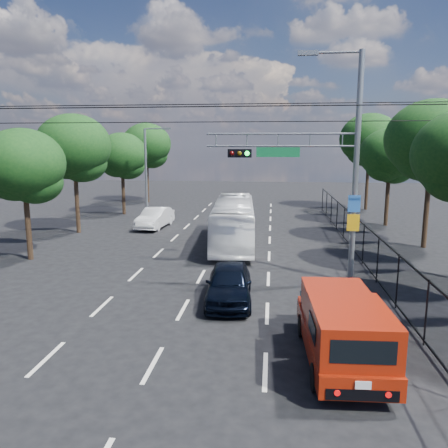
# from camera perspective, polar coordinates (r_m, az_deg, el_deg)

# --- Properties ---
(ground) EXTENTS (120.00, 120.00, 0.00)m
(ground) POSITION_cam_1_polar(r_m,az_deg,el_deg) (12.41, -9.28, -17.68)
(ground) COLOR black
(ground) RESTS_ON ground
(lane_markings) EXTENTS (6.12, 38.00, 0.01)m
(lane_markings) POSITION_cam_1_polar(r_m,az_deg,el_deg) (25.40, -0.83, -2.90)
(lane_markings) COLOR beige
(lane_markings) RESTS_ON ground
(signal_mast) EXTENTS (6.43, 0.39, 9.50)m
(signal_mast) POSITION_cam_1_polar(r_m,az_deg,el_deg) (18.67, 13.22, 8.32)
(signal_mast) COLOR slate
(signal_mast) RESTS_ON ground
(streetlight_left) EXTENTS (2.09, 0.22, 7.08)m
(streetlight_left) POSITION_cam_1_polar(r_m,az_deg,el_deg) (33.92, -9.89, 6.99)
(streetlight_left) COLOR slate
(streetlight_left) RESTS_ON ground
(utility_wires) EXTENTS (22.00, 5.04, 0.74)m
(utility_wires) POSITION_cam_1_polar(r_m,az_deg,el_deg) (19.67, -2.82, 14.46)
(utility_wires) COLOR black
(utility_wires) RESTS_ON ground
(fence_right) EXTENTS (0.06, 34.03, 2.00)m
(fence_right) POSITION_cam_1_polar(r_m,az_deg,el_deg) (23.64, 17.19, -1.81)
(fence_right) COLOR black
(fence_right) RESTS_ON ground
(tree_right_c) EXTENTS (5.10, 5.10, 8.29)m
(tree_right_c) POSITION_cam_1_polar(r_m,az_deg,el_deg) (27.01, 25.52, 9.16)
(tree_right_c) COLOR black
(tree_right_c) RESTS_ON ground
(tree_right_d) EXTENTS (4.32, 4.32, 7.02)m
(tree_right_d) POSITION_cam_1_polar(r_m,az_deg,el_deg) (33.62, 20.87, 8.01)
(tree_right_d) COLOR black
(tree_right_d) RESTS_ON ground
(tree_right_e) EXTENTS (5.28, 5.28, 8.58)m
(tree_right_e) POSITION_cam_1_polar(r_m,az_deg,el_deg) (41.45, 18.48, 9.95)
(tree_right_e) COLOR black
(tree_right_e) RESTS_ON ground
(tree_left_b) EXTENTS (4.08, 4.08, 6.63)m
(tree_left_b) POSITION_cam_1_polar(r_m,az_deg,el_deg) (23.97, -24.64, 6.46)
(tree_left_b) COLOR black
(tree_left_b) RESTS_ON ground
(tree_left_c) EXTENTS (4.80, 4.80, 7.80)m
(tree_left_c) POSITION_cam_1_polar(r_m,az_deg,el_deg) (30.42, -18.95, 8.98)
(tree_left_c) COLOR black
(tree_left_c) RESTS_ON ground
(tree_left_d) EXTENTS (4.20, 4.20, 6.83)m
(tree_left_d) POSITION_cam_1_polar(r_m,az_deg,el_deg) (37.70, -13.15, 8.37)
(tree_left_d) COLOR black
(tree_left_d) RESTS_ON ground
(tree_left_e) EXTENTS (4.92, 4.92, 7.99)m
(tree_left_e) POSITION_cam_1_polar(r_m,az_deg,el_deg) (45.37, -10.05, 9.78)
(tree_left_e) COLOR black
(tree_left_e) RESTS_ON ground
(red_pickup) EXTENTS (2.07, 5.20, 1.91)m
(red_pickup) POSITION_cam_1_polar(r_m,az_deg,el_deg) (12.33, 15.14, -12.89)
(red_pickup) COLOR black
(red_pickup) RESTS_ON ground
(navy_hatchback) EXTENTS (1.92, 4.24, 1.41)m
(navy_hatchback) POSITION_cam_1_polar(r_m,az_deg,el_deg) (16.45, 0.66, -7.73)
(navy_hatchback) COLOR black
(navy_hatchback) RESTS_ON ground
(white_bus) EXTENTS (2.89, 9.84, 2.71)m
(white_bus) POSITION_cam_1_polar(r_m,az_deg,el_deg) (25.65, 1.26, 0.30)
(white_bus) COLOR white
(white_bus) RESTS_ON ground
(white_van) EXTENTS (1.92, 4.43, 1.42)m
(white_van) POSITION_cam_1_polar(r_m,az_deg,el_deg) (31.30, -9.00, 0.80)
(white_van) COLOR silver
(white_van) RESTS_ON ground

